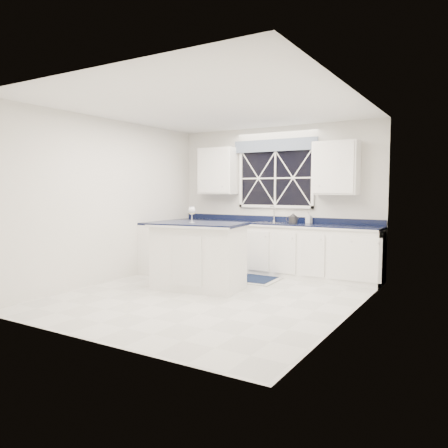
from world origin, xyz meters
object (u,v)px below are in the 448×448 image
Objects in this scene: dishwasher at (218,247)px; island at (199,256)px; faucet at (274,213)px; wine_glass at (192,211)px; soap_bottle at (309,218)px; kettle at (293,219)px.

dishwasher is 0.55× the size of island.
faucet is 1.98m from wine_glass.
soap_bottle is (0.69, -0.01, -0.06)m from faucet.
island is at bearing -102.55° from faucet.
dishwasher is at bearing 178.50° from kettle.
dishwasher is 4.03× the size of soap_bottle.
wine_glass reaches higher than dishwasher.
wine_glass is at bearing -121.53° from kettle.
dishwasher is at bearing -169.98° from faucet.
dishwasher is at bearing 109.23° from wine_glass.
kettle is at bearing -152.48° from soap_bottle.
wine_glass is (-0.94, -1.78, 0.18)m from kettle.
wine_glass is 1.27× the size of soap_bottle.
faucet is 0.46m from kettle.
dishwasher is 1.80m from island.
wine_glass is (-0.09, -0.05, 0.69)m from island.
wine_glass is at bearing -121.95° from soap_bottle.
soap_bottle is at bearing 58.05° from wine_glass.
dishwasher is 3.21× the size of kettle.
kettle is 0.99× the size of wine_glass.
island is at bearing -119.96° from kettle.
island is 5.73× the size of wine_glass.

